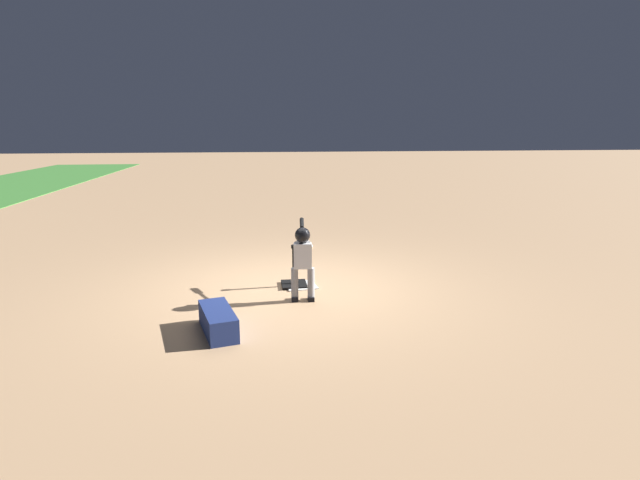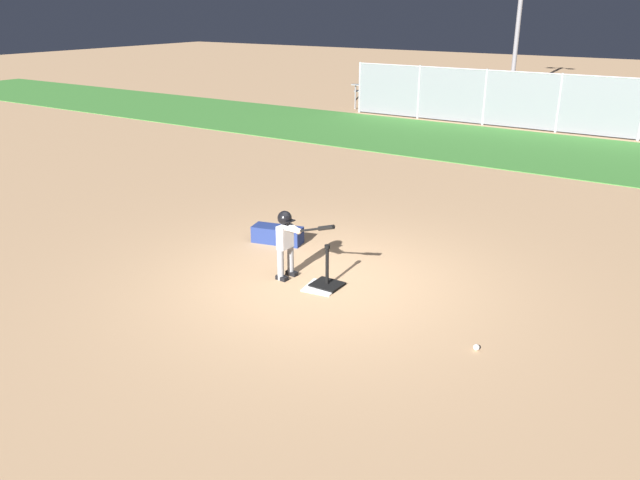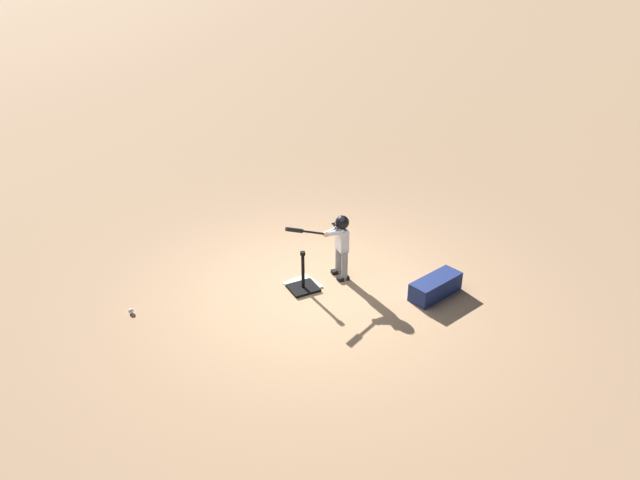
# 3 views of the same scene
# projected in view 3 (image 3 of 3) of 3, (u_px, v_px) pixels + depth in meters

# --- Properties ---
(ground_plane) EXTENTS (90.00, 90.00, 0.00)m
(ground_plane) POSITION_uv_depth(u_px,v_px,m) (313.00, 291.00, 9.19)
(ground_plane) COLOR tan
(home_plate) EXTENTS (0.50, 0.50, 0.02)m
(home_plate) POSITION_uv_depth(u_px,v_px,m) (303.00, 285.00, 9.31)
(home_plate) COLOR white
(home_plate) RESTS_ON ground_plane
(batting_tee) EXTENTS (0.41, 0.37, 0.63)m
(batting_tee) POSITION_uv_depth(u_px,v_px,m) (303.00, 284.00, 9.18)
(batting_tee) COLOR black
(batting_tee) RESTS_ON ground_plane
(batter_child) EXTENTS (0.99, 0.33, 1.02)m
(batter_child) POSITION_uv_depth(u_px,v_px,m) (339.00, 240.00, 9.24)
(batter_child) COLOR gray
(batter_child) RESTS_ON ground_plane
(baseball) EXTENTS (0.07, 0.07, 0.07)m
(baseball) POSITION_uv_depth(u_px,v_px,m) (131.00, 311.00, 8.65)
(baseball) COLOR white
(baseball) RESTS_ON ground_plane
(equipment_bag) EXTENTS (0.89, 0.51, 0.28)m
(equipment_bag) POSITION_uv_depth(u_px,v_px,m) (435.00, 287.00, 9.02)
(equipment_bag) COLOR navy
(equipment_bag) RESTS_ON ground_plane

